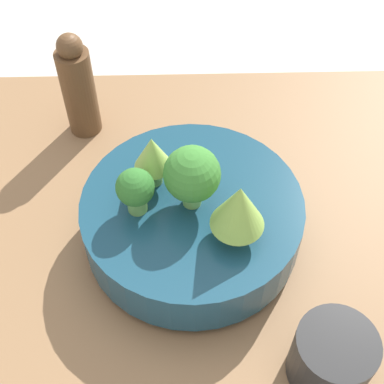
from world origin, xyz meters
name	(u,v)px	position (x,y,z in m)	size (l,w,h in m)	color
ground_plane	(208,239)	(0.00, 0.00, 0.00)	(6.00, 6.00, 0.00)	beige
table	(209,231)	(0.00, 0.00, 0.02)	(1.19, 0.63, 0.04)	olive
bowl	(192,219)	(-0.02, -0.03, 0.08)	(0.27, 0.27, 0.08)	navy
broccoli_floret_left	(135,189)	(-0.09, -0.03, 0.15)	(0.05, 0.05, 0.06)	#6BA34C
romanesco_piece_near	(239,208)	(0.03, -0.08, 0.17)	(0.06, 0.06, 0.09)	#609347
broccoli_floret_center	(192,175)	(-0.02, -0.03, 0.17)	(0.07, 0.07, 0.09)	#7AB256
romanesco_piece_far	(152,155)	(-0.07, 0.01, 0.17)	(0.05, 0.05, 0.07)	#609347
cup	(331,357)	(0.12, -0.21, 0.08)	(0.09, 0.09, 0.08)	black
pepper_mill	(78,87)	(-0.18, 0.19, 0.12)	(0.05, 0.05, 0.17)	brown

